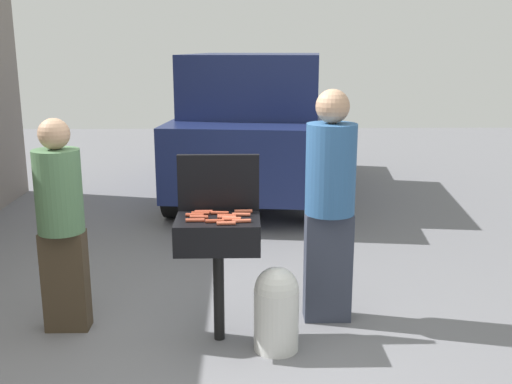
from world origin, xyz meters
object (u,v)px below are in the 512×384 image
at_px(hot_dog_5, 242,221).
at_px(propane_tank, 276,307).
at_px(hot_dog_10, 226,223).
at_px(person_right, 330,199).
at_px(hot_dog_1, 200,213).
at_px(hot_dog_3, 232,219).
at_px(hot_dog_14, 199,217).
at_px(person_left, 61,219).
at_px(hot_dog_8, 215,221).
at_px(hot_dog_13, 243,211).
at_px(hot_dog_6, 227,217).
at_px(hot_dog_0, 231,220).
at_px(hot_dog_9, 227,216).
at_px(hot_dog_12, 195,220).
at_px(hot_dog_2, 204,212).
at_px(hot_dog_11, 241,215).
at_px(parked_minivan, 257,123).
at_px(hot_dog_4, 220,213).
at_px(hot_dog_7, 195,215).
at_px(bbq_grill, 218,238).

xyz_separation_m(hot_dog_5, propane_tank, (0.24, -0.05, -0.62)).
bearing_deg(hot_dog_10, person_right, 32.17).
height_order(hot_dog_1, hot_dog_3, same).
distance_m(hot_dog_14, person_left, 1.06).
distance_m(hot_dog_8, hot_dog_13, 0.32).
height_order(hot_dog_6, propane_tank, hot_dog_6).
distance_m(hot_dog_0, hot_dog_9, 0.11).
bearing_deg(hot_dog_13, hot_dog_12, -146.11).
relative_size(hot_dog_3, hot_dog_14, 1.00).
bearing_deg(hot_dog_2, hot_dog_11, -16.52).
bearing_deg(hot_dog_9, hot_dog_13, 44.47).
distance_m(hot_dog_5, person_right, 0.80).
distance_m(hot_dog_0, hot_dog_12, 0.25).
relative_size(hot_dog_3, hot_dog_11, 1.00).
relative_size(hot_dog_3, propane_tank, 0.21).
bearing_deg(hot_dog_8, parked_minivan, 85.09).
bearing_deg(hot_dog_2, person_right, 11.58).
bearing_deg(hot_dog_6, hot_dog_0, -60.89).
bearing_deg(parked_minivan, hot_dog_8, 92.33).
xyz_separation_m(hot_dog_9, hot_dog_12, (-0.22, -0.11, 0.00)).
height_order(hot_dog_0, hot_dog_2, same).
bearing_deg(person_left, hot_dog_8, -22.04).
xyz_separation_m(hot_dog_4, hot_dog_11, (0.16, -0.05, 0.00)).
relative_size(hot_dog_0, hot_dog_8, 1.00).
bearing_deg(hot_dog_7, hot_dog_5, -24.86).
relative_size(bbq_grill, hot_dog_5, 7.16).
bearing_deg(hot_dog_2, propane_tank, -29.70).
distance_m(hot_dog_8, person_left, 1.19).
xyz_separation_m(hot_dog_8, hot_dog_11, (0.18, 0.16, 0.00)).
bearing_deg(hot_dog_5, hot_dog_12, 175.80).
height_order(hot_dog_14, propane_tank, hot_dog_14).
xyz_separation_m(hot_dog_3, hot_dog_5, (0.07, -0.06, 0.00)).
bearing_deg(hot_dog_0, hot_dog_14, 162.57).
xyz_separation_m(hot_dog_6, hot_dog_8, (-0.08, -0.09, 0.00)).
xyz_separation_m(bbq_grill, person_right, (0.84, 0.33, 0.20)).
bearing_deg(person_right, hot_dog_0, 33.16).
distance_m(hot_dog_3, hot_dog_9, 0.08).
xyz_separation_m(hot_dog_4, propane_tank, (0.40, -0.26, -0.62)).
height_order(hot_dog_10, hot_dog_11, same).
bearing_deg(hot_dog_5, hot_dog_11, 90.82).
bearing_deg(hot_dog_8, person_right, 26.88).
height_order(hot_dog_7, propane_tank, hot_dog_7).
relative_size(hot_dog_1, hot_dog_7, 1.00).
height_order(hot_dog_4, parked_minivan, parked_minivan).
xyz_separation_m(bbq_grill, hot_dog_13, (0.18, 0.14, 0.16)).
height_order(bbq_grill, hot_dog_14, hot_dog_14).
distance_m(hot_dog_13, hot_dog_14, 0.35).
bearing_deg(hot_dog_1, hot_dog_13, 8.79).
bearing_deg(hot_dog_14, hot_dog_12, -105.66).
bearing_deg(bbq_grill, hot_dog_4, 83.68).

